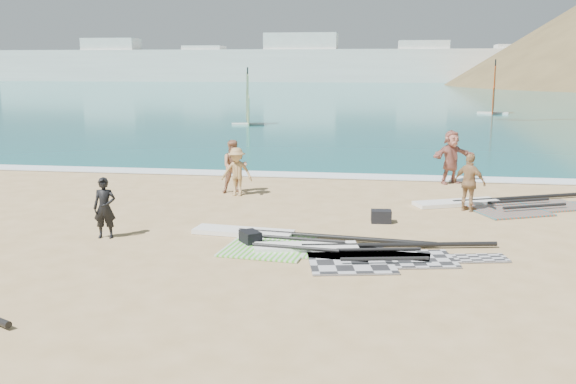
# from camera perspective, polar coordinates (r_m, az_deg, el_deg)

# --- Properties ---
(ground) EXTENTS (300.00, 300.00, 0.00)m
(ground) POSITION_cam_1_polar(r_m,az_deg,el_deg) (13.44, 2.79, -7.66)
(ground) COLOR tan
(ground) RESTS_ON ground
(sea) EXTENTS (300.00, 240.00, 0.06)m
(sea) POSITION_cam_1_polar(r_m,az_deg,el_deg) (144.72, 8.20, 9.43)
(sea) COLOR #0D545F
(sea) RESTS_ON ground
(surf_line) EXTENTS (300.00, 1.20, 0.04)m
(surf_line) POSITION_cam_1_polar(r_m,az_deg,el_deg) (25.36, 5.63, 1.32)
(surf_line) COLOR white
(surf_line) RESTS_ON ground
(far_town) EXTENTS (160.00, 8.00, 12.00)m
(far_town) POSITION_cam_1_polar(r_m,az_deg,el_deg) (163.54, 2.68, 11.31)
(far_town) COLOR white
(far_town) RESTS_ON ground
(rig_grey) EXTENTS (5.95, 2.86, 0.20)m
(rig_grey) POSITION_cam_1_polar(r_m,az_deg,el_deg) (15.03, 6.22, -5.44)
(rig_grey) COLOR #28282B
(rig_grey) RESTS_ON ground
(rig_green) EXTENTS (6.25, 2.80, 0.20)m
(rig_green) POSITION_cam_1_polar(r_m,az_deg,el_deg) (15.95, -0.30, -4.39)
(rig_green) COLOR #47CD1D
(rig_green) RESTS_ON ground
(rig_orange) EXTENTS (6.53, 4.11, 0.21)m
(rig_orange) POSITION_cam_1_polar(r_m,az_deg,el_deg) (21.17, 18.54, -1.06)
(rig_orange) COLOR #E44B25
(rig_orange) RESTS_ON ground
(gear_bag_near) EXTENTS (0.58, 0.44, 0.35)m
(gear_bag_near) POSITION_cam_1_polar(r_m,az_deg,el_deg) (18.15, 8.28, -2.16)
(gear_bag_near) COLOR black
(gear_bag_near) RESTS_ON ground
(gear_bag_far) EXTENTS (0.64, 0.68, 0.33)m
(gear_bag_far) POSITION_cam_1_polar(r_m,az_deg,el_deg) (15.85, -3.37, -4.08)
(gear_bag_far) COLOR black
(gear_bag_far) RESTS_ON ground
(person_wetsuit) EXTENTS (0.62, 0.45, 1.56)m
(person_wetsuit) POSITION_cam_1_polar(r_m,az_deg,el_deg) (16.92, -15.98, -1.37)
(person_wetsuit) COLOR black
(person_wetsuit) RESTS_ON ground
(beachgoer_left) EXTENTS (1.08, 0.96, 1.83)m
(beachgoer_left) POSITION_cam_1_polar(r_m,az_deg,el_deg) (22.08, -4.80, 2.27)
(beachgoer_left) COLOR #A87455
(beachgoer_left) RESTS_ON ground
(beachgoer_mid) EXTENTS (1.07, 0.63, 1.63)m
(beachgoer_mid) POSITION_cam_1_polar(r_m,az_deg,el_deg) (21.61, -4.57, 1.80)
(beachgoer_mid) COLOR tan
(beachgoer_mid) RESTS_ON ground
(beachgoer_back) EXTENTS (1.08, 0.95, 1.75)m
(beachgoer_back) POSITION_cam_1_polar(r_m,az_deg,el_deg) (19.98, 15.84, 0.81)
(beachgoer_back) COLOR #A47C50
(beachgoer_back) RESTS_ON ground
(beachgoer_right) EXTENTS (1.87, 1.51, 1.99)m
(beachgoer_right) POSITION_cam_1_polar(r_m,az_deg,el_deg) (24.51, 14.30, 3.04)
(beachgoer_right) COLOR #B76F5F
(beachgoer_right) RESTS_ON ground
(windsurfer_left) EXTENTS (2.40, 2.72, 4.21)m
(windsurfer_left) POSITION_cam_1_polar(r_m,az_deg,el_deg) (46.91, -3.61, 7.44)
(windsurfer_left) COLOR white
(windsurfer_left) RESTS_ON ground
(windsurfer_centre) EXTENTS (2.76, 3.21, 4.85)m
(windsurfer_centre) POSITION_cam_1_polar(r_m,az_deg,el_deg) (60.21, 17.80, 7.90)
(windsurfer_centre) COLOR white
(windsurfer_centre) RESTS_ON ground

